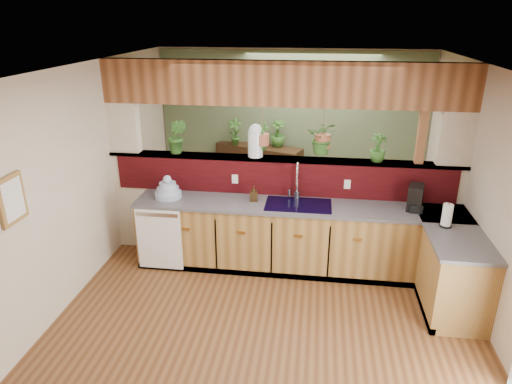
# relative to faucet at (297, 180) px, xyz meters

# --- Properties ---
(ground) EXTENTS (4.60, 7.00, 0.01)m
(ground) POSITION_rel_faucet_xyz_m (-0.21, -1.13, -1.17)
(ground) COLOR brown
(ground) RESTS_ON ground
(ceiling) EXTENTS (4.60, 7.00, 0.01)m
(ceiling) POSITION_rel_faucet_xyz_m (-0.21, -1.13, 1.43)
(ceiling) COLOR brown
(ceiling) RESTS_ON ground
(wall_back) EXTENTS (4.60, 0.02, 2.60)m
(wall_back) POSITION_rel_faucet_xyz_m (-0.21, 2.37, 0.13)
(wall_back) COLOR beige
(wall_back) RESTS_ON ground
(wall_left) EXTENTS (0.02, 7.00, 2.60)m
(wall_left) POSITION_rel_faucet_xyz_m (-2.51, -1.13, 0.13)
(wall_left) COLOR beige
(wall_left) RESTS_ON ground
(wall_right) EXTENTS (0.02, 7.00, 2.60)m
(wall_right) POSITION_rel_faucet_xyz_m (2.09, -1.13, 0.13)
(wall_right) COLOR beige
(wall_right) RESTS_ON ground
(pass_through_partition) EXTENTS (4.60, 0.21, 2.60)m
(pass_through_partition) POSITION_rel_faucet_xyz_m (-0.18, 0.22, 0.02)
(pass_through_partition) COLOR beige
(pass_through_partition) RESTS_ON ground
(pass_through_ledge) EXTENTS (4.60, 0.21, 0.04)m
(pass_through_ledge) POSITION_rel_faucet_xyz_m (-0.21, 0.22, 0.20)
(pass_through_ledge) COLOR brown
(pass_through_ledge) RESTS_ON ground
(header_beam) EXTENTS (4.60, 0.15, 0.55)m
(header_beam) POSITION_rel_faucet_xyz_m (-0.21, 0.22, 1.15)
(header_beam) COLOR brown
(header_beam) RESTS_ON ground
(sage_backwall) EXTENTS (4.55, 0.02, 2.55)m
(sage_backwall) POSITION_rel_faucet_xyz_m (-0.21, 2.35, 0.13)
(sage_backwall) COLOR #516344
(sage_backwall) RESTS_ON ground
(countertop) EXTENTS (4.14, 1.52, 0.90)m
(countertop) POSITION_rel_faucet_xyz_m (0.62, -0.26, -0.73)
(countertop) COLOR olive
(countertop) RESTS_ON ground
(dishwasher) EXTENTS (0.58, 0.03, 0.82)m
(dishwasher) POSITION_rel_faucet_xyz_m (-1.69, -0.46, -0.72)
(dishwasher) COLOR white
(dishwasher) RESTS_ON ground
(navy_sink) EXTENTS (0.82, 0.50, 0.18)m
(navy_sink) POSITION_rel_faucet_xyz_m (0.04, -0.15, -0.35)
(navy_sink) COLOR black
(navy_sink) RESTS_ON countertop
(framed_print) EXTENTS (0.04, 0.35, 0.45)m
(framed_print) POSITION_rel_faucet_xyz_m (-2.49, -1.93, 0.38)
(framed_print) COLOR olive
(framed_print) RESTS_ON wall_left
(faucet) EXTENTS (0.22, 0.22, 0.51)m
(faucet) POSITION_rel_faucet_xyz_m (0.00, 0.00, 0.00)
(faucet) COLOR #B7B7B2
(faucet) RESTS_ON countertop
(dish_stack) EXTENTS (0.34, 0.34, 0.30)m
(dish_stack) POSITION_rel_faucet_xyz_m (-1.65, -0.13, -0.18)
(dish_stack) COLOR #9DB0CB
(dish_stack) RESTS_ON countertop
(soap_dispenser) EXTENTS (0.10, 0.10, 0.20)m
(soap_dispenser) POSITION_rel_faucet_xyz_m (-0.53, -0.10, -0.17)
(soap_dispenser) COLOR #3D2A16
(soap_dispenser) RESTS_ON countertop
(coffee_maker) EXTENTS (0.17, 0.28, 0.31)m
(coffee_maker) POSITION_rel_faucet_xyz_m (1.44, -0.11, -0.13)
(coffee_maker) COLOR black
(coffee_maker) RESTS_ON countertop
(paper_towel) EXTENTS (0.13, 0.13, 0.28)m
(paper_towel) POSITION_rel_faucet_xyz_m (1.70, -0.55, -0.14)
(paper_towel) COLOR black
(paper_towel) RESTS_ON countertop
(glass_jar) EXTENTS (0.19, 0.19, 0.43)m
(glass_jar) POSITION_rel_faucet_xyz_m (-0.56, 0.22, 0.43)
(glass_jar) COLOR silver
(glass_jar) RESTS_ON pass_through_ledge
(ledge_plant_left) EXTENTS (0.26, 0.21, 0.47)m
(ledge_plant_left) POSITION_rel_faucet_xyz_m (-1.60, 0.22, 0.45)
(ledge_plant_left) COLOR #28541D
(ledge_plant_left) RESTS_ON pass_through_ledge
(ledge_plant_right) EXTENTS (0.21, 0.21, 0.35)m
(ledge_plant_right) POSITION_rel_faucet_xyz_m (0.98, 0.22, 0.39)
(ledge_plant_right) COLOR #28541D
(ledge_plant_right) RESTS_ON pass_through_ledge
(hanging_plant_a) EXTENTS (0.23, 0.20, 0.50)m
(hanging_plant_a) POSITION_rel_faucet_xyz_m (-0.47, 0.22, 0.60)
(hanging_plant_a) COLOR brown
(hanging_plant_a) RESTS_ON header_beam
(hanging_plant_b) EXTENTS (0.42, 0.38, 0.54)m
(hanging_plant_b) POSITION_rel_faucet_xyz_m (0.30, 0.22, 0.68)
(hanging_plant_b) COLOR brown
(hanging_plant_b) RESTS_ON header_beam
(shelving_console) EXTENTS (1.56, 0.90, 1.01)m
(shelving_console) POSITION_rel_faucet_xyz_m (-0.76, 2.12, -0.67)
(shelving_console) COLOR black
(shelving_console) RESTS_ON ground
(shelf_plant_a) EXTENTS (0.24, 0.17, 0.46)m
(shelf_plant_a) POSITION_rel_faucet_xyz_m (-1.18, 2.12, 0.06)
(shelf_plant_a) COLOR #28541D
(shelf_plant_a) RESTS_ON shelving_console
(shelf_plant_b) EXTENTS (0.29, 0.29, 0.46)m
(shelf_plant_b) POSITION_rel_faucet_xyz_m (-0.44, 2.12, 0.06)
(shelf_plant_b) COLOR #28541D
(shelf_plant_b) RESTS_ON shelving_console
(floor_plant) EXTENTS (0.68, 0.59, 0.74)m
(floor_plant) POSITION_rel_faucet_xyz_m (0.34, 1.13, -0.80)
(floor_plant) COLOR #28541D
(floor_plant) RESTS_ON ground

